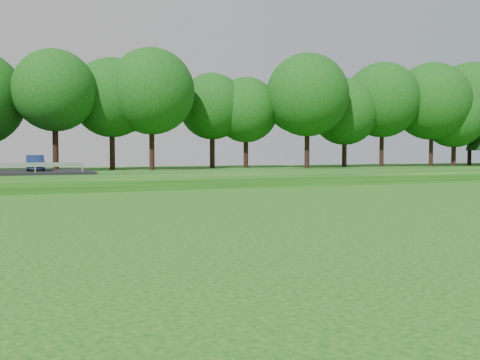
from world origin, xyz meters
name	(u,v)px	position (x,y,z in m)	size (l,w,h in m)	color
berm	(225,173)	(0.00, 34.00, 0.30)	(130.00, 30.00, 0.60)	#0F460D
walking_path	(303,185)	(0.00, 20.00, 0.02)	(130.00, 1.60, 0.04)	gray
treeline	(210,91)	(0.00, 38.00, 8.10)	(104.00, 7.00, 15.00)	#0F410F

